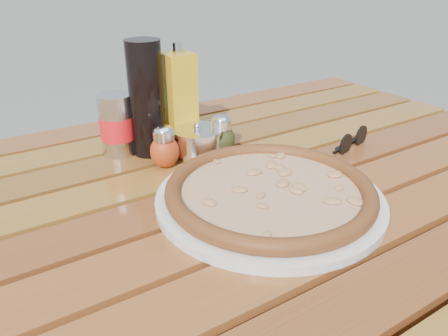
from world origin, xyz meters
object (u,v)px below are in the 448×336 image
olive_oil_cruet (180,101)px  dark_bottle (147,99)px  oregano_shaker (221,136)px  pizza (270,190)px  table (230,226)px  pepper_shaker (164,147)px  plate (269,199)px  sunglasses (352,141)px  soda_can (117,126)px  parmesan_tin (198,143)px

olive_oil_cruet → dark_bottle: bearing=174.9°
olive_oil_cruet → oregano_shaker: bearing=-57.9°
pizza → oregano_shaker: oregano_shaker is taller
oregano_shaker → dark_bottle: bearing=144.1°
dark_bottle → olive_oil_cruet: dark_bottle is taller
pizza → olive_oil_cruet: bearing=92.0°
table → pizza: 0.13m
olive_oil_cruet → table: bearing=-94.4°
table → dark_bottle: 0.29m
pizza → pepper_shaker: size_ratio=4.86×
table → oregano_shaker: bearing=63.7°
oregano_shaker → dark_bottle: (-0.11, 0.08, 0.07)m
plate → sunglasses: 0.29m
soda_can → dark_bottle: bearing=-27.6°
parmesan_tin → sunglasses: size_ratio=1.15×
plate → dark_bottle: dark_bottle is taller
table → dark_bottle: bearing=103.4°
table → pizza: bearing=-70.6°
pepper_shaker → dark_bottle: dark_bottle is taller
parmesan_tin → dark_bottle: bearing=132.6°
soda_can → table: bearing=-66.6°
soda_can → sunglasses: 0.47m
pepper_shaker → parmesan_tin: pepper_shaker is taller
pizza → sunglasses: size_ratio=3.63×
olive_oil_cruet → parmesan_tin: olive_oil_cruet is taller
pepper_shaker → soda_can: soda_can is taller
plate → dark_bottle: (-0.08, 0.29, 0.10)m
pizza → parmesan_tin: size_ratio=3.16×
pizza → soda_can: 0.34m
olive_oil_cruet → sunglasses: 0.36m
plate → soda_can: soda_can is taller
table → soda_can: size_ratio=11.67×
olive_oil_cruet → pizza: bearing=-88.0°
oregano_shaker → soda_can: soda_can is taller
pepper_shaker → olive_oil_cruet: 0.11m
oregano_shaker → dark_bottle: dark_bottle is taller
plate → olive_oil_cruet: bearing=92.0°
pepper_shaker → parmesan_tin: 0.07m
pepper_shaker → oregano_shaker: 0.12m
table → parmesan_tin: bearing=83.2°
plate → pizza: (0.00, 0.00, 0.02)m
pizza → olive_oil_cruet: size_ratio=1.90×
plate → olive_oil_cruet: (-0.01, 0.28, 0.09)m
dark_bottle → soda_can: size_ratio=1.83×
sunglasses → table: bearing=167.7°
olive_oil_cruet → sunglasses: bearing=-34.2°
soda_can → parmesan_tin: 0.16m
oregano_shaker → olive_oil_cruet: olive_oil_cruet is taller
pizza → sunglasses: (0.28, 0.08, -0.01)m
pepper_shaker → olive_oil_cruet: bearing=44.6°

